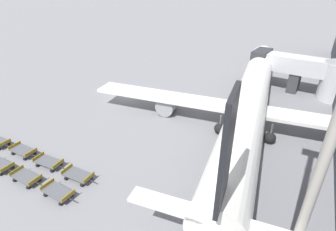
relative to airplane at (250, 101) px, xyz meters
name	(u,v)px	position (x,y,z in m)	size (l,w,h in m)	color
ground_plane	(125,96)	(-19.86, -0.47, -3.33)	(500.00, 500.00, 0.00)	gray
jet_bridge	(311,73)	(6.23, 15.04, 0.36)	(16.10, 6.31, 6.22)	silver
airplane	(250,101)	(0.00, 0.00, 0.00)	(43.09, 48.21, 12.70)	white
baggage_dolly_row_near_col_b	(0,165)	(-19.94, -21.46, -2.85)	(3.62, 1.66, 0.92)	#515459
baggage_dolly_row_near_col_c	(26,177)	(-15.88, -21.39, -2.85)	(3.61, 1.64, 0.92)	#515459
baggage_dolly_row_near_col_d	(58,192)	(-11.64, -21.31, -2.85)	(3.63, 1.69, 0.92)	#515459
baggage_dolly_row_mid_a_col_b	(23,151)	(-20.06, -18.76, -2.85)	(3.60, 1.62, 0.92)	#515459
baggage_dolly_row_mid_a_col_c	(49,162)	(-15.93, -18.79, -2.85)	(3.64, 1.74, 0.92)	#515459
baggage_dolly_row_mid_a_col_d	(78,175)	(-11.75, -18.81, -2.85)	(3.63, 1.69, 0.92)	#515459
stand_guidance_stripe	(217,165)	(-0.63, -10.35, -3.32)	(3.18, 22.70, 0.01)	white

